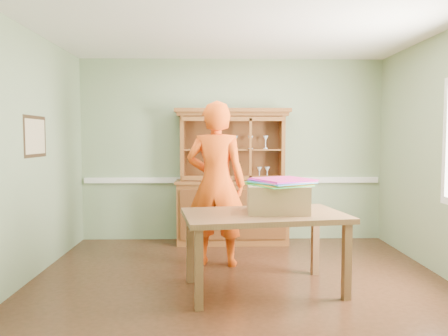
{
  "coord_description": "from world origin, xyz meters",
  "views": [
    {
      "loc": [
        -0.26,
        -4.55,
        1.54
      ],
      "look_at": [
        -0.15,
        0.4,
        1.19
      ],
      "focal_mm": 35.0,
      "sensor_mm": 36.0,
      "label": 1
    }
  ],
  "objects_px": {
    "china_hutch": "(232,196)",
    "dining_table": "(264,222)",
    "person": "(216,184)",
    "cardboard_box": "(277,199)"
  },
  "relations": [
    {
      "from": "china_hutch",
      "to": "dining_table",
      "type": "xyz_separation_m",
      "value": [
        0.23,
        -2.03,
        0.01
      ]
    },
    {
      "from": "dining_table",
      "to": "person",
      "type": "height_order",
      "value": "person"
    },
    {
      "from": "dining_table",
      "to": "person",
      "type": "bearing_deg",
      "value": 108.33
    },
    {
      "from": "china_hutch",
      "to": "dining_table",
      "type": "relative_size",
      "value": 1.15
    },
    {
      "from": "person",
      "to": "cardboard_box",
      "type": "bearing_deg",
      "value": 134.81
    },
    {
      "from": "dining_table",
      "to": "china_hutch",
      "type": "bearing_deg",
      "value": 87.48
    },
    {
      "from": "cardboard_box",
      "to": "china_hutch",
      "type": "bearing_deg",
      "value": 100.5
    },
    {
      "from": "person",
      "to": "dining_table",
      "type": "bearing_deg",
      "value": 127.57
    },
    {
      "from": "china_hutch",
      "to": "cardboard_box",
      "type": "height_order",
      "value": "china_hutch"
    },
    {
      "from": "china_hutch",
      "to": "dining_table",
      "type": "height_order",
      "value": "china_hutch"
    }
  ]
}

